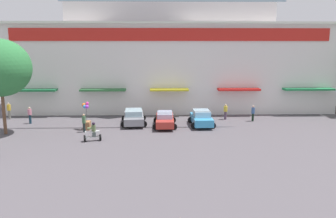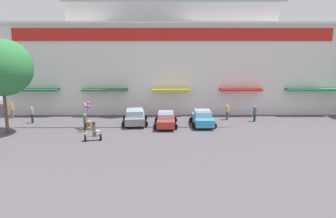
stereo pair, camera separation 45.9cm
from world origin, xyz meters
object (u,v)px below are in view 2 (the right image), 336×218
at_px(parked_car_1, 166,119).
at_px(pedestrian_4, 85,121).
at_px(parked_car_0, 135,117).
at_px(balloon_vendor_cart, 88,119).
at_px(plaza_tree_0, 2,68).
at_px(pedestrian_2, 255,113).
at_px(pedestrian_3, 12,109).
at_px(parked_car_2, 203,118).
at_px(scooter_rider_2, 93,133).
at_px(pedestrian_1, 32,114).
at_px(pedestrian_0, 227,111).

relative_size(parked_car_1, pedestrian_4, 2.71).
bearing_deg(parked_car_1, parked_car_0, 161.28).
height_order(pedestrian_4, balloon_vendor_cart, balloon_vendor_cart).
bearing_deg(plaza_tree_0, pedestrian_4, 3.88).
xyz_separation_m(plaza_tree_0, pedestrian_2, (22.63, 4.30, -4.76)).
distance_m(parked_car_0, pedestrian_4, 5.06).
distance_m(pedestrian_3, balloon_vendor_cart, 9.95).
relative_size(pedestrian_2, pedestrian_4, 0.97).
xyz_separation_m(parked_car_1, balloon_vendor_cart, (-7.09, -0.92, 0.26)).
relative_size(parked_car_1, parked_car_2, 1.12).
distance_m(parked_car_0, parked_car_2, 6.50).
distance_m(plaza_tree_0, parked_car_2, 18.10).
distance_m(parked_car_0, scooter_rider_2, 6.39).
relative_size(parked_car_1, pedestrian_3, 2.60).
distance_m(pedestrian_1, balloon_vendor_cart, 6.46).
xyz_separation_m(parked_car_2, pedestrian_2, (5.40, 1.79, 0.16)).
height_order(parked_car_0, pedestrian_2, pedestrian_2).
relative_size(pedestrian_1, pedestrian_2, 1.02).
distance_m(parked_car_1, parked_car_2, 3.47).
bearing_deg(pedestrian_0, balloon_vendor_cart, -164.38).
distance_m(plaza_tree_0, pedestrian_0, 21.23).
xyz_separation_m(pedestrian_0, pedestrian_3, (-22.23, 0.75, 0.08)).
bearing_deg(pedestrian_1, parked_car_2, -4.57).
relative_size(parked_car_0, parked_car_1, 1.02).
distance_m(plaza_tree_0, pedestrian_4, 8.17).
height_order(parked_car_2, pedestrian_3, pedestrian_3).
bearing_deg(parked_car_1, pedestrian_1, 173.49).
xyz_separation_m(parked_car_0, balloon_vendor_cart, (-4.11, -1.93, 0.23)).
bearing_deg(parked_car_2, parked_car_0, 172.58).
bearing_deg(pedestrian_0, parked_car_1, -155.85).
xyz_separation_m(parked_car_1, scooter_rider_2, (-5.83, -4.70, -0.07)).
relative_size(plaza_tree_0, pedestrian_0, 5.07).
bearing_deg(pedestrian_2, parked_car_0, -175.43).
height_order(pedestrian_1, balloon_vendor_cart, balloon_vendor_cart).
xyz_separation_m(pedestrian_2, pedestrian_3, (-24.84, 1.61, 0.06)).
distance_m(parked_car_0, pedestrian_3, 13.24).
bearing_deg(balloon_vendor_cart, pedestrian_1, 158.01).
bearing_deg(pedestrian_3, parked_car_0, -11.13).
height_order(parked_car_2, pedestrian_4, pedestrian_4).
bearing_deg(scooter_rider_2, pedestrian_3, 140.79).
height_order(parked_car_0, pedestrian_3, pedestrian_3).
relative_size(parked_car_0, balloon_vendor_cart, 1.79).
relative_size(plaza_tree_0, balloon_vendor_cart, 3.19).
distance_m(parked_car_0, pedestrian_1, 10.11).
bearing_deg(plaza_tree_0, pedestrian_3, 110.45).
bearing_deg(balloon_vendor_cart, pedestrian_2, 10.23).
bearing_deg(pedestrian_1, parked_car_0, -2.74).
bearing_deg(plaza_tree_0, parked_car_1, 9.65).
height_order(pedestrian_0, balloon_vendor_cart, balloon_vendor_cart).
bearing_deg(pedestrian_4, parked_car_2, 11.01).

